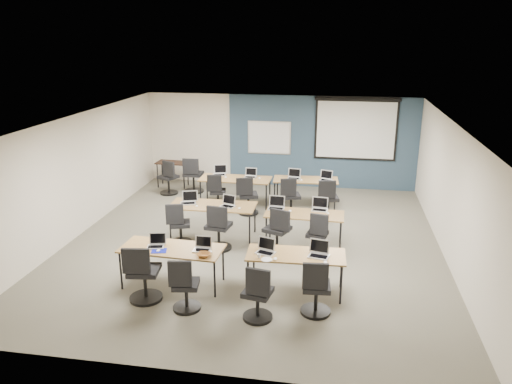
% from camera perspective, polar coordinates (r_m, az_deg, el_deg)
% --- Properties ---
extents(floor, '(8.00, 9.00, 0.02)m').
position_cam_1_polar(floor, '(11.04, -0.27, -5.76)').
color(floor, '#6B6354').
rests_on(floor, ground).
extents(ceiling, '(8.00, 9.00, 0.02)m').
position_cam_1_polar(ceiling, '(10.27, -0.29, 8.20)').
color(ceiling, white).
rests_on(ceiling, ground).
extents(wall_back, '(8.00, 0.04, 2.70)m').
position_cam_1_polar(wall_back, '(14.90, 2.71, 5.85)').
color(wall_back, beige).
rests_on(wall_back, ground).
extents(wall_front, '(8.00, 0.04, 2.70)m').
position_cam_1_polar(wall_front, '(6.50, -7.22, -10.30)').
color(wall_front, beige).
rests_on(wall_front, ground).
extents(wall_left, '(0.04, 9.00, 2.70)m').
position_cam_1_polar(wall_left, '(11.91, -19.62, 1.83)').
color(wall_left, beige).
rests_on(wall_left, ground).
extents(wall_right, '(0.04, 9.00, 2.70)m').
position_cam_1_polar(wall_right, '(10.67, 21.39, -0.13)').
color(wall_right, beige).
rests_on(wall_right, ground).
extents(blue_accent_panel, '(5.50, 0.04, 2.70)m').
position_cam_1_polar(blue_accent_panel, '(14.77, 7.53, 5.62)').
color(blue_accent_panel, '#3D5977').
rests_on(blue_accent_panel, wall_back).
extents(whiteboard, '(1.28, 0.03, 0.98)m').
position_cam_1_polar(whiteboard, '(14.84, 1.52, 6.22)').
color(whiteboard, silver).
rests_on(whiteboard, wall_back).
extents(projector_screen, '(2.40, 0.10, 1.82)m').
position_cam_1_polar(projector_screen, '(14.61, 11.36, 7.44)').
color(projector_screen, black).
rests_on(projector_screen, wall_back).
extents(training_table_front_left, '(1.84, 0.77, 0.73)m').
position_cam_1_polar(training_table_front_left, '(9.12, -9.58, -6.54)').
color(training_table_front_left, brown).
rests_on(training_table_front_left, floor).
extents(training_table_front_right, '(1.71, 0.71, 0.73)m').
position_cam_1_polar(training_table_front_right, '(8.78, 4.58, -7.36)').
color(training_table_front_right, '#A06A44').
rests_on(training_table_front_right, floor).
extents(training_table_mid_left, '(1.92, 0.80, 0.73)m').
position_cam_1_polar(training_table_mid_left, '(11.21, -4.97, -1.68)').
color(training_table_mid_left, '#935B38').
rests_on(training_table_mid_left, floor).
extents(training_table_mid_right, '(1.68, 0.70, 0.73)m').
position_cam_1_polar(training_table_mid_right, '(10.69, 5.55, -2.71)').
color(training_table_mid_right, '#A97649').
rests_on(training_table_mid_right, floor).
extents(training_table_back_left, '(1.87, 0.78, 0.73)m').
position_cam_1_polar(training_table_back_left, '(13.24, -2.36, 1.40)').
color(training_table_back_left, brown).
rests_on(training_table_back_left, floor).
extents(training_table_back_right, '(1.69, 0.70, 0.73)m').
position_cam_1_polar(training_table_back_right, '(13.21, 5.69, 1.26)').
color(training_table_back_right, '#9E673C').
rests_on(training_table_back_right, floor).
extents(laptop_0, '(0.30, 0.26, 0.23)m').
position_cam_1_polar(laptop_0, '(9.18, -11.31, -5.78)').
color(laptop_0, '#AFAFAF').
rests_on(laptop_0, training_table_front_left).
extents(mouse_0, '(0.07, 0.10, 0.03)m').
position_cam_1_polar(mouse_0, '(8.99, -11.11, -6.58)').
color(mouse_0, white).
rests_on(mouse_0, training_table_front_left).
extents(task_chair_0, '(0.57, 0.57, 1.04)m').
position_cam_1_polar(task_chair_0, '(8.78, -12.80, -9.54)').
color(task_chair_0, black).
rests_on(task_chair_0, floor).
extents(laptop_1, '(0.30, 0.26, 0.23)m').
position_cam_1_polar(laptop_1, '(8.92, -6.13, -6.23)').
color(laptop_1, silver).
rests_on(laptop_1, training_table_front_left).
extents(mouse_1, '(0.07, 0.10, 0.03)m').
position_cam_1_polar(mouse_1, '(8.82, -5.19, -6.81)').
color(mouse_1, white).
rests_on(mouse_1, training_table_front_left).
extents(task_chair_1, '(0.47, 0.47, 0.96)m').
position_cam_1_polar(task_chair_1, '(8.39, -8.15, -10.93)').
color(task_chair_1, black).
rests_on(task_chair_1, floor).
extents(laptop_2, '(0.32, 0.27, 0.24)m').
position_cam_1_polar(laptop_2, '(8.77, 1.13, -6.54)').
color(laptop_2, '#BBBBC2').
rests_on(laptop_2, training_table_front_right).
extents(mouse_2, '(0.09, 0.12, 0.04)m').
position_cam_1_polar(mouse_2, '(8.53, 2.21, -7.63)').
color(mouse_2, white).
rests_on(mouse_2, training_table_front_right).
extents(task_chair_2, '(0.48, 0.48, 0.97)m').
position_cam_1_polar(task_chair_2, '(8.05, 0.20, -12.01)').
color(task_chair_2, black).
rests_on(task_chair_2, floor).
extents(laptop_3, '(0.35, 0.29, 0.26)m').
position_cam_1_polar(laptop_3, '(8.71, 7.20, -6.84)').
color(laptop_3, '#B0B0B0').
rests_on(laptop_3, training_table_front_right).
extents(mouse_3, '(0.07, 0.11, 0.04)m').
position_cam_1_polar(mouse_3, '(8.48, 7.94, -7.96)').
color(mouse_3, white).
rests_on(mouse_3, training_table_front_right).
extents(task_chair_3, '(0.50, 0.50, 0.98)m').
position_cam_1_polar(task_chair_3, '(8.25, 6.85, -11.29)').
color(task_chair_3, black).
rests_on(task_chair_3, floor).
extents(laptop_4, '(0.35, 0.30, 0.26)m').
position_cam_1_polar(laptop_4, '(11.36, -7.68, -0.95)').
color(laptop_4, silver).
rests_on(laptop_4, training_table_mid_left).
extents(mouse_4, '(0.07, 0.10, 0.03)m').
position_cam_1_polar(mouse_4, '(11.13, -6.79, -1.60)').
color(mouse_4, white).
rests_on(mouse_4, training_table_mid_left).
extents(task_chair_4, '(0.48, 0.47, 0.95)m').
position_cam_1_polar(task_chair_4, '(10.94, -8.78, -3.99)').
color(task_chair_4, black).
rests_on(task_chair_4, floor).
extents(laptop_5, '(0.32, 0.27, 0.24)m').
position_cam_1_polar(laptop_5, '(11.07, -3.19, -1.33)').
color(laptop_5, '#A9AAB2').
rests_on(laptop_5, training_table_mid_left).
extents(mouse_5, '(0.08, 0.11, 0.03)m').
position_cam_1_polar(mouse_5, '(10.91, -1.92, -1.88)').
color(mouse_5, white).
rests_on(mouse_5, training_table_mid_left).
extents(task_chair_5, '(0.55, 0.55, 1.02)m').
position_cam_1_polar(task_chair_5, '(10.55, -4.32, -4.46)').
color(task_chair_5, black).
rests_on(task_chair_5, floor).
extents(laptop_6, '(0.35, 0.30, 0.26)m').
position_cam_1_polar(laptop_6, '(10.92, 2.34, -1.56)').
color(laptop_6, silver).
rests_on(laptop_6, training_table_mid_right).
extents(mouse_6, '(0.09, 0.11, 0.04)m').
position_cam_1_polar(mouse_6, '(10.77, 3.92, -2.17)').
color(mouse_6, white).
rests_on(mouse_6, training_table_mid_right).
extents(task_chair_6, '(0.57, 0.54, 1.02)m').
position_cam_1_polar(task_chair_6, '(10.36, 2.50, -4.86)').
color(task_chair_6, black).
rests_on(task_chair_6, floor).
extents(laptop_7, '(0.35, 0.29, 0.26)m').
position_cam_1_polar(laptop_7, '(10.92, 7.30, -1.71)').
color(laptop_7, silver).
rests_on(laptop_7, training_table_mid_right).
extents(mouse_7, '(0.08, 0.10, 0.03)m').
position_cam_1_polar(mouse_7, '(10.72, 8.24, -2.41)').
color(mouse_7, white).
rests_on(mouse_7, training_table_mid_right).
extents(task_chair_7, '(0.46, 0.46, 0.95)m').
position_cam_1_polar(task_chair_7, '(10.36, 7.04, -5.20)').
color(task_chair_7, black).
rests_on(task_chair_7, floor).
extents(laptop_8, '(0.34, 0.29, 0.26)m').
position_cam_1_polar(laptop_8, '(13.58, -4.16, 2.25)').
color(laptop_8, '#BCBDC0').
rests_on(laptop_8, training_table_back_left).
extents(mouse_8, '(0.06, 0.10, 0.04)m').
position_cam_1_polar(mouse_8, '(13.29, -3.48, 1.70)').
color(mouse_8, white).
rests_on(mouse_8, training_table_back_left).
extents(task_chair_8, '(0.46, 0.46, 0.95)m').
position_cam_1_polar(task_chair_8, '(13.05, -4.48, -0.26)').
color(task_chair_8, black).
rests_on(task_chair_8, floor).
extents(laptop_9, '(0.31, 0.26, 0.24)m').
position_cam_1_polar(laptop_9, '(13.32, -0.62, 1.97)').
color(laptop_9, silver).
rests_on(laptop_9, training_table_back_left).
extents(mouse_9, '(0.09, 0.12, 0.04)m').
position_cam_1_polar(mouse_9, '(13.18, 0.41, 1.59)').
color(mouse_9, white).
rests_on(mouse_9, training_table_back_left).
extents(task_chair_9, '(0.52, 0.52, 1.00)m').
position_cam_1_polar(task_chair_9, '(12.58, -0.99, -0.77)').
color(task_chair_9, black).
rests_on(task_chair_9, floor).
extents(laptop_10, '(0.33, 0.28, 0.25)m').
position_cam_1_polar(laptop_10, '(13.22, 4.37, 1.82)').
color(laptop_10, '#ABABAD').
rests_on(laptop_10, training_table_back_right).
extents(mouse_10, '(0.09, 0.11, 0.03)m').
position_cam_1_polar(mouse_10, '(13.07, 5.21, 1.37)').
color(mouse_10, white).
rests_on(mouse_10, training_table_back_right).
extents(task_chair_10, '(0.50, 0.49, 0.97)m').
position_cam_1_polar(task_chair_10, '(12.62, 3.95, -0.81)').
color(task_chair_10, black).
rests_on(task_chair_10, floor).
extents(laptop_11, '(0.33, 0.28, 0.25)m').
position_cam_1_polar(laptop_11, '(13.15, 8.04, 1.60)').
color(laptop_11, '#A9AAB6').
rests_on(laptop_11, training_table_back_right).
extents(mouse_11, '(0.07, 0.10, 0.03)m').
position_cam_1_polar(mouse_11, '(13.00, 8.70, 1.14)').
color(mouse_11, white).
rests_on(mouse_11, training_table_back_right).
extents(task_chair_11, '(0.52, 0.52, 1.00)m').
position_cam_1_polar(task_chair_11, '(12.47, 8.22, -1.12)').
color(task_chair_11, black).
rests_on(task_chair_11, floor).
extents(blue_mousepad, '(0.31, 0.27, 0.01)m').
position_cam_1_polar(blue_mousepad, '(9.01, -11.02, -6.61)').
color(blue_mousepad, '#0A1199').
rests_on(blue_mousepad, training_table_front_left).
extents(snack_bowl, '(0.24, 0.24, 0.06)m').
position_cam_1_polar(snack_bowl, '(8.67, -5.98, -7.15)').
color(snack_bowl, brown).
rests_on(snack_bowl, training_table_front_left).
extents(snack_plate, '(0.23, 0.23, 0.01)m').
position_cam_1_polar(snack_plate, '(8.51, 1.23, -7.71)').
color(snack_plate, white).
rests_on(snack_plate, training_table_front_right).
extents(coffee_cup, '(0.05, 0.05, 0.05)m').
position_cam_1_polar(coffee_cup, '(8.55, 0.34, -7.39)').
color(coffee_cup, white).
rests_on(coffee_cup, snack_plate).
extents(utility_table, '(0.93, 0.52, 0.75)m').
position_cam_1_polar(utility_table, '(15.07, -9.54, 3.06)').
color(utility_table, black).
rests_on(utility_table, floor).
extents(spare_chair_a, '(0.57, 0.57, 1.04)m').
position_cam_1_polar(spare_chair_a, '(14.44, -7.22, 1.60)').
color(spare_chair_a, black).
rests_on(spare_chair_a, floor).
extents(spare_chair_b, '(0.56, 0.52, 1.00)m').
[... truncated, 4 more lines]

